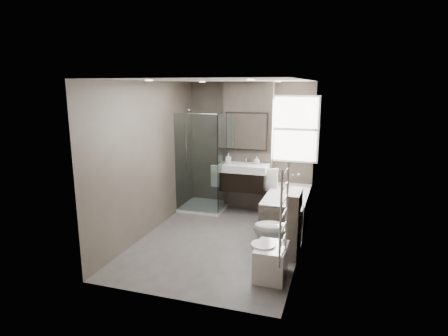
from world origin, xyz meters
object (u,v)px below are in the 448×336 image
at_px(bathtub, 287,207).
at_px(vanity, 244,177).
at_px(bidet, 271,261).
at_px(toilet, 278,230).

bearing_deg(bathtub, vanity, 160.63).
height_order(bathtub, bidet, same).
height_order(toilet, bidet, toilet).
xyz_separation_m(bathtub, bidet, (0.09, -2.12, -0.08)).
distance_m(bathtub, bidet, 2.12).
relative_size(toilet, bidet, 1.32).
bearing_deg(toilet, vanity, -150.64).
bearing_deg(bidet, toilet, 93.21).
bearing_deg(bidet, bathtub, 92.40).
distance_m(vanity, toilet, 1.96).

